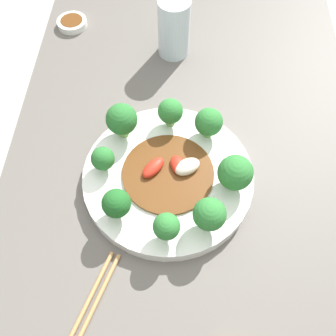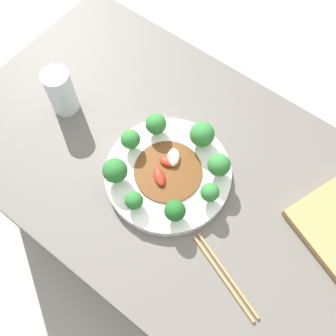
# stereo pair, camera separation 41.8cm
# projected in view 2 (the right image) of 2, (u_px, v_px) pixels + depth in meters

# --- Properties ---
(ground_plane) EXTENTS (8.00, 8.00, 0.00)m
(ground_plane) POSITION_uv_depth(u_px,v_px,m) (176.00, 248.00, 1.63)
(ground_plane) COLOR #B7B2A8
(table) EXTENTS (1.17, 0.67, 0.76)m
(table) POSITION_uv_depth(u_px,v_px,m) (178.00, 219.00, 1.29)
(table) COLOR #5B5651
(table) RESTS_ON ground_plane
(plate) EXTENTS (0.30, 0.30, 0.02)m
(plate) POSITION_uv_depth(u_px,v_px,m) (168.00, 174.00, 0.93)
(plate) COLOR white
(plate) RESTS_ON table
(broccoli_southwest) EXTENTS (0.05, 0.05, 0.07)m
(broccoli_southwest) POSITION_uv_depth(u_px,v_px,m) (219.00, 165.00, 0.88)
(broccoli_southwest) COLOR #7AAD5B
(broccoli_southwest) RESTS_ON plate
(broccoli_south) EXTENTS (0.06, 0.06, 0.07)m
(broccoli_south) POSITION_uv_depth(u_px,v_px,m) (202.00, 135.00, 0.92)
(broccoli_south) COLOR #7AAD5B
(broccoli_south) RESTS_ON plate
(broccoli_southeast) EXTENTS (0.05, 0.05, 0.06)m
(broccoli_southeast) POSITION_uv_depth(u_px,v_px,m) (156.00, 124.00, 0.93)
(broccoli_southeast) COLOR #70A356
(broccoli_southeast) RESTS_ON plate
(broccoli_east) EXTENTS (0.05, 0.05, 0.06)m
(broccoli_east) POSITION_uv_depth(u_px,v_px,m) (130.00, 139.00, 0.91)
(broccoli_east) COLOR #70A356
(broccoli_east) RESTS_ON plate
(broccoli_north) EXTENTS (0.04, 0.04, 0.05)m
(broccoli_north) POSITION_uv_depth(u_px,v_px,m) (134.00, 201.00, 0.86)
(broccoli_north) COLOR #89B76B
(broccoli_north) RESTS_ON plate
(broccoli_northwest) EXTENTS (0.05, 0.05, 0.06)m
(broccoli_northwest) POSITION_uv_depth(u_px,v_px,m) (175.00, 211.00, 0.84)
(broccoli_northwest) COLOR #70A356
(broccoli_northwest) RESTS_ON plate
(broccoli_northeast) EXTENTS (0.06, 0.06, 0.07)m
(broccoli_northeast) POSITION_uv_depth(u_px,v_px,m) (115.00, 171.00, 0.87)
(broccoli_northeast) COLOR #7AAD5B
(broccoli_northeast) RESTS_ON plate
(broccoli_west) EXTENTS (0.04, 0.04, 0.06)m
(broccoli_west) POSITION_uv_depth(u_px,v_px,m) (210.00, 193.00, 0.86)
(broccoli_west) COLOR #89B76B
(broccoli_west) RESTS_ON plate
(stirfry_center) EXTENTS (0.16, 0.16, 0.02)m
(stirfry_center) POSITION_uv_depth(u_px,v_px,m) (168.00, 169.00, 0.91)
(stirfry_center) COLOR #5B3314
(stirfry_center) RESTS_ON plate
(drinking_glass) EXTENTS (0.07, 0.07, 0.13)m
(drinking_glass) POSITION_uv_depth(u_px,v_px,m) (61.00, 92.00, 0.97)
(drinking_glass) COLOR silver
(drinking_glass) RESTS_ON table
(chopsticks) EXTENTS (0.21, 0.09, 0.01)m
(chopsticks) POSITION_uv_depth(u_px,v_px,m) (225.00, 276.00, 0.83)
(chopsticks) COLOR #AD7F4C
(chopsticks) RESTS_ON table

